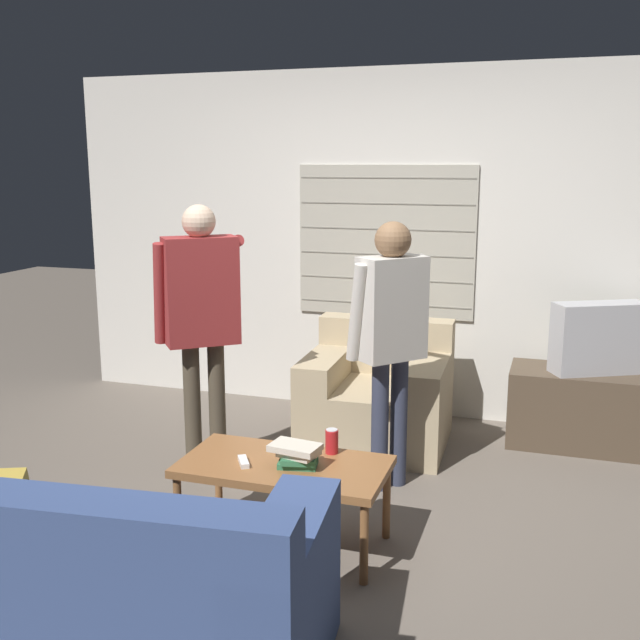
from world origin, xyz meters
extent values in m
plane|color=#665B51|center=(0.00, 0.00, 0.00)|extent=(16.00, 16.00, 0.00)
cube|color=silver|center=(0.00, 2.03, 1.27)|extent=(5.20, 0.06, 2.55)
cube|color=#A8A393|center=(-0.07, 1.99, 1.30)|extent=(1.33, 0.02, 1.12)
cube|color=gray|center=(-0.07, 1.98, 0.84)|extent=(1.30, 0.00, 0.01)
cube|color=gray|center=(-0.07, 1.98, 1.02)|extent=(1.30, 0.00, 0.01)
cube|color=gray|center=(-0.07, 1.98, 1.21)|extent=(1.30, 0.00, 0.01)
cube|color=gray|center=(-0.07, 1.98, 1.40)|extent=(1.30, 0.00, 0.01)
cube|color=gray|center=(-0.07, 1.98, 1.58)|extent=(1.30, 0.00, 0.01)
cube|color=gray|center=(-0.07, 1.98, 1.77)|extent=(1.30, 0.00, 0.01)
cube|color=#384C7F|center=(-0.55, -1.27, 0.22)|extent=(2.07, 1.03, 0.44)
cube|color=#384C7F|center=(-0.52, -1.58, 0.63)|extent=(2.00, 0.41, 0.38)
cube|color=#384C7F|center=(0.32, -1.17, 0.54)|extent=(0.33, 0.85, 0.20)
cube|color=tan|center=(0.05, 1.29, 0.21)|extent=(0.97, 0.89, 0.42)
cube|color=tan|center=(0.03, 1.61, 0.61)|extent=(0.95, 0.24, 0.39)
cube|color=tan|center=(0.39, 1.30, 0.52)|extent=(0.27, 0.86, 0.19)
cube|color=tan|center=(-0.30, 1.27, 0.52)|extent=(0.27, 0.86, 0.19)
cube|color=brown|center=(-0.06, -0.20, 0.42)|extent=(1.02, 0.53, 0.04)
cylinder|color=brown|center=(-0.53, 0.03, 0.20)|extent=(0.04, 0.04, 0.40)
cylinder|color=brown|center=(0.41, 0.03, 0.20)|extent=(0.04, 0.04, 0.40)
cylinder|color=brown|center=(-0.53, -0.43, 0.20)|extent=(0.04, 0.04, 0.40)
cylinder|color=brown|center=(0.41, -0.43, 0.20)|extent=(0.04, 0.04, 0.40)
cube|color=#4C3D2D|center=(1.44, 1.67, 0.26)|extent=(1.09, 0.47, 0.52)
cube|color=#B2B2B7|center=(1.44, 1.67, 0.75)|extent=(0.63, 0.46, 0.47)
cube|color=#3D4738|center=(1.39, 1.76, 0.75)|extent=(0.46, 0.25, 0.38)
cylinder|color=#4C4233|center=(-0.86, 0.38, 0.42)|extent=(0.10, 0.10, 0.84)
cylinder|color=#4C4233|center=(-0.74, 0.48, 0.42)|extent=(0.10, 0.10, 0.84)
cube|color=maroon|center=(-0.80, 0.43, 1.15)|extent=(0.45, 0.42, 0.63)
sphere|color=beige|center=(-0.80, 0.43, 1.55)|extent=(0.19, 0.19, 0.19)
cylinder|color=maroon|center=(-1.01, 0.32, 1.14)|extent=(0.15, 0.17, 0.60)
cylinder|color=maroon|center=(-0.81, 0.80, 1.36)|extent=(0.43, 0.51, 0.21)
cube|color=black|center=(-0.99, 1.02, 1.29)|extent=(0.07, 0.07, 0.13)
cylinder|color=#33384C|center=(0.23, 0.59, 0.39)|extent=(0.10, 0.10, 0.78)
cylinder|color=#33384C|center=(0.32, 0.69, 0.39)|extent=(0.10, 0.10, 0.78)
cube|color=beige|center=(0.28, 0.64, 1.07)|extent=(0.40, 0.41, 0.58)
sphere|color=#846042|center=(0.28, 0.64, 1.46)|extent=(0.21, 0.21, 0.21)
cylinder|color=beige|center=(0.11, 0.51, 1.06)|extent=(0.16, 0.15, 0.56)
cylinder|color=beige|center=(0.23, 0.97, 1.23)|extent=(0.45, 0.42, 0.27)
cube|color=white|center=(0.04, 1.14, 1.13)|extent=(0.08, 0.08, 0.13)
cube|color=#33754C|center=(0.02, -0.22, 0.45)|extent=(0.20, 0.16, 0.03)
cube|color=#33754C|center=(0.02, -0.21, 0.48)|extent=(0.20, 0.21, 0.03)
cube|color=beige|center=(0.03, -0.22, 0.51)|extent=(0.20, 0.18, 0.03)
cube|color=beige|center=(0.01, -0.23, 0.54)|extent=(0.25, 0.18, 0.03)
cylinder|color=red|center=(0.13, -0.01, 0.50)|extent=(0.07, 0.07, 0.12)
cylinder|color=silver|center=(0.13, -0.01, 0.56)|extent=(0.06, 0.06, 0.00)
cube|color=white|center=(-0.24, -0.28, 0.45)|extent=(0.10, 0.13, 0.02)
camera|label=1|loc=(1.17, -3.42, 1.88)|focal=42.00mm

